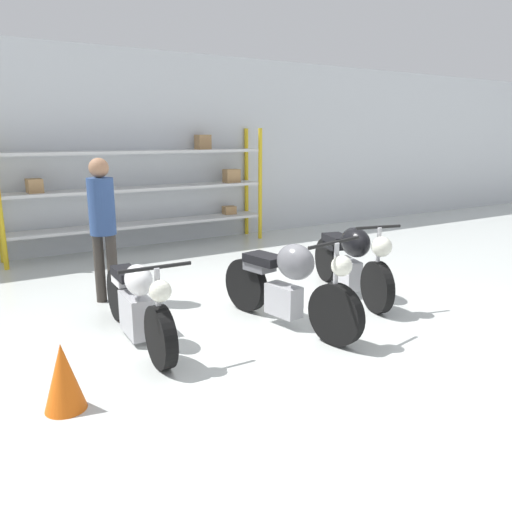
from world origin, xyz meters
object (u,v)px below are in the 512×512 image
(motorcycle_white, at_px, (137,303))
(motorcycle_black, at_px, (352,259))
(motorcycle_grey, at_px, (289,284))
(traffic_cone, at_px, (63,377))
(shelving_rack, at_px, (146,187))
(person_browsing, at_px, (102,218))

(motorcycle_white, relative_size, motorcycle_black, 1.01)
(motorcycle_white, height_order, motorcycle_grey, motorcycle_grey)
(traffic_cone, bearing_deg, motorcycle_white, 47.38)
(shelving_rack, bearing_deg, motorcycle_white, -110.97)
(person_browsing, height_order, traffic_cone, person_browsing)
(motorcycle_grey, xyz_separation_m, motorcycle_black, (1.34, 0.48, 0.01))
(motorcycle_white, bearing_deg, motorcycle_grey, 74.16)
(motorcycle_grey, bearing_deg, traffic_cone, -88.84)
(motorcycle_white, distance_m, motorcycle_black, 2.90)
(motorcycle_white, relative_size, motorcycle_grey, 1.01)
(motorcycle_white, xyz_separation_m, person_browsing, (0.07, 1.42, 0.67))
(shelving_rack, height_order, traffic_cone, shelving_rack)
(person_browsing, distance_m, traffic_cone, 2.74)
(person_browsing, bearing_deg, shelving_rack, -164.97)
(motorcycle_white, bearing_deg, motorcycle_black, 91.30)
(motorcycle_white, distance_m, traffic_cone, 1.37)
(motorcycle_white, distance_m, person_browsing, 1.57)
(motorcycle_white, xyz_separation_m, motorcycle_black, (2.90, -0.00, 0.10))
(shelving_rack, bearing_deg, traffic_cone, -116.01)
(motorcycle_grey, height_order, traffic_cone, motorcycle_grey)
(motorcycle_white, bearing_deg, person_browsing, 178.57)
(shelving_rack, distance_m, motorcycle_white, 4.49)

